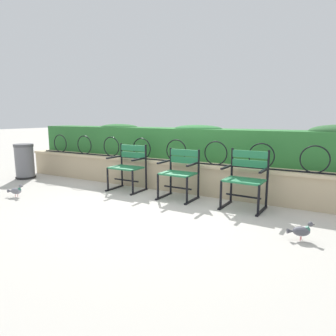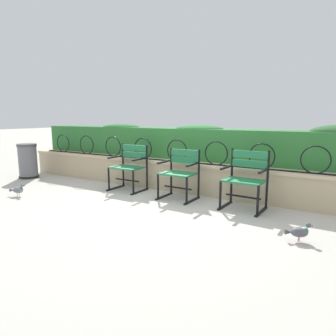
{
  "view_description": "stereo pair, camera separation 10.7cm",
  "coord_description": "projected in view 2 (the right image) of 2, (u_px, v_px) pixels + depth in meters",
  "views": [
    {
      "loc": [
        2.4,
        -4.12,
        1.39
      ],
      "look_at": [
        0.0,
        0.11,
        0.55
      ],
      "focal_mm": 32.11,
      "sensor_mm": 36.0,
      "label": 1
    },
    {
      "loc": [
        2.49,
        -4.07,
        1.39
      ],
      "look_at": [
        0.0,
        0.11,
        0.55
      ],
      "focal_mm": 32.11,
      "sensor_mm": 36.0,
      "label": 2
    }
  ],
  "objects": [
    {
      "name": "park_chair_right",
      "position": [
        245.0,
        178.0,
        4.53
      ],
      "size": [
        0.63,
        0.55,
        0.89
      ],
      "color": "#237547",
      "rests_on": "ground"
    },
    {
      "name": "ground_plane",
      "position": [
        165.0,
        202.0,
        4.94
      ],
      "size": [
        60.0,
        60.0,
        0.0
      ],
      "primitive_type": "plane",
      "color": "#BCB7AD"
    },
    {
      "name": "hedge_row",
      "position": [
        202.0,
        143.0,
        5.89
      ],
      "size": [
        7.94,
        0.66,
        0.71
      ],
      "color": "#2D7033",
      "rests_on": "stone_wall"
    },
    {
      "name": "trash_bin",
      "position": [
        28.0,
        162.0,
        6.84
      ],
      "size": [
        0.44,
        0.44,
        0.78
      ],
      "color": "slate",
      "rests_on": "ground"
    },
    {
      "name": "pigeon_near_chairs",
      "position": [
        18.0,
        190.0,
        5.29
      ],
      "size": [
        0.28,
        0.17,
        0.22
      ],
      "color": "gray",
      "rests_on": "ground"
    },
    {
      "name": "stone_wall",
      "position": [
        187.0,
        177.0,
        5.59
      ],
      "size": [
        8.1,
        0.41,
        0.55
      ],
      "color": "tan",
      "rests_on": "ground"
    },
    {
      "name": "iron_arch_fence",
      "position": [
        178.0,
        152.0,
        5.53
      ],
      "size": [
        7.55,
        0.02,
        0.42
      ],
      "color": "black",
      "rests_on": "stone_wall"
    },
    {
      "name": "park_chair_left",
      "position": [
        129.0,
        166.0,
        5.71
      ],
      "size": [
        0.62,
        0.52,
        0.87
      ],
      "color": "#237547",
      "rests_on": "ground"
    },
    {
      "name": "pigeon_far_side",
      "position": [
        299.0,
        232.0,
        3.36
      ],
      "size": [
        0.28,
        0.16,
        0.22
      ],
      "color": "#5B5B66",
      "rests_on": "ground"
    },
    {
      "name": "park_chair_centre",
      "position": [
        180.0,
        172.0,
        5.1
      ],
      "size": [
        0.59,
        0.53,
        0.84
      ],
      "color": "#237547",
      "rests_on": "ground"
    }
  ]
}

